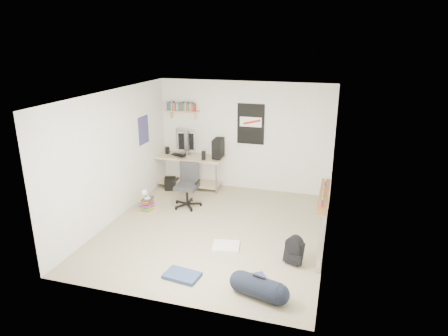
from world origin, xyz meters
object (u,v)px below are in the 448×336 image
(office_chair, at_px, (187,185))
(book_stack, at_px, (147,203))
(backpack, at_px, (294,252))
(duffel_bag, at_px, (259,288))
(desk, at_px, (188,171))

(office_chair, xyz_separation_m, book_stack, (-0.72, -0.42, -0.34))
(office_chair, relative_size, book_stack, 1.89)
(backpack, xyz_separation_m, duffel_bag, (-0.35, -1.00, -0.06))
(desk, bearing_deg, duffel_bag, -67.87)
(desk, xyz_separation_m, backpack, (2.87, -2.77, -0.16))
(backpack, distance_m, duffel_bag, 1.06)
(backpack, bearing_deg, duffel_bag, -86.03)
(backpack, bearing_deg, desk, 159.41)
(desk, height_order, backpack, desk)
(office_chair, bearing_deg, duffel_bag, -53.81)
(duffel_bag, relative_size, book_stack, 1.22)
(book_stack, bearing_deg, backpack, -20.77)
(office_chair, relative_size, backpack, 2.62)
(backpack, relative_size, book_stack, 0.72)
(book_stack, bearing_deg, office_chair, 30.39)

